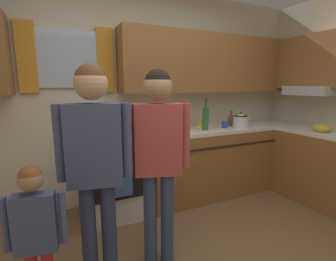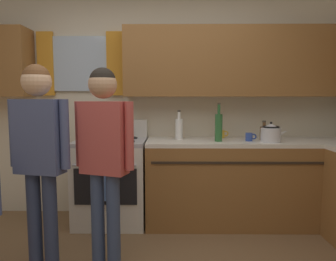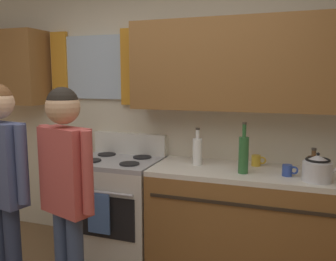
% 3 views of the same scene
% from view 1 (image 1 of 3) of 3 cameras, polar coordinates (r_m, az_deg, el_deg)
% --- Properties ---
extents(back_wall_unit, '(4.60, 0.42, 2.60)m').
position_cam_1_polar(back_wall_unit, '(3.10, -4.59, 10.96)').
color(back_wall_unit, beige).
rests_on(back_wall_unit, ground).
extents(kitchen_counter_run, '(2.35, 2.25, 0.90)m').
position_cam_1_polar(kitchen_counter_run, '(3.45, 22.82, -7.24)').
color(kitchen_counter_run, brown).
rests_on(kitchen_counter_run, ground).
extents(stove_oven, '(0.74, 0.67, 1.10)m').
position_cam_1_polar(stove_oven, '(2.87, -12.30, -9.81)').
color(stove_oven, silver).
rests_on(stove_oven, ground).
extents(bottle_squat_brown, '(0.08, 0.08, 0.21)m').
position_cam_1_polar(bottle_squat_brown, '(3.48, 14.39, 2.33)').
color(bottle_squat_brown, brown).
rests_on(bottle_squat_brown, kitchen_counter_run).
extents(bottle_wine_green, '(0.08, 0.08, 0.39)m').
position_cam_1_polar(bottle_wine_green, '(3.07, 8.69, 2.90)').
color(bottle_wine_green, '#2D6633').
rests_on(bottle_wine_green, kitchen_counter_run).
extents(bottle_milk_white, '(0.08, 0.08, 0.31)m').
position_cam_1_polar(bottle_milk_white, '(3.01, 0.69, 2.24)').
color(bottle_milk_white, white).
rests_on(bottle_milk_white, kitchen_counter_run).
extents(mug_cobalt_blue, '(0.11, 0.07, 0.08)m').
position_cam_1_polar(mug_cobalt_blue, '(3.30, 13.06, 1.36)').
color(mug_cobalt_blue, '#2D479E').
rests_on(mug_cobalt_blue, kitchen_counter_run).
extents(mug_mustard_yellow, '(0.12, 0.08, 0.09)m').
position_cam_1_polar(mug_mustard_yellow, '(3.35, 7.16, 1.73)').
color(mug_mustard_yellow, gold).
rests_on(mug_mustard_yellow, kitchen_counter_run).
extents(stovetop_kettle, '(0.27, 0.20, 0.21)m').
position_cam_1_polar(stovetop_kettle, '(3.36, 16.52, 2.26)').
color(stovetop_kettle, silver).
rests_on(stovetop_kettle, kitchen_counter_run).
extents(mixing_bowl, '(0.21, 0.21, 0.10)m').
position_cam_1_polar(mixing_bowl, '(3.46, 32.14, 0.50)').
color(mixing_bowl, gold).
rests_on(mixing_bowl, kitchen_counter_run).
extents(adult_holding_child, '(0.49, 0.22, 1.59)m').
position_cam_1_polar(adult_holding_child, '(1.72, -16.65, -5.20)').
color(adult_holding_child, '#2D3856').
rests_on(adult_holding_child, ground).
extents(adult_in_plaid, '(0.47, 0.25, 1.57)m').
position_cam_1_polar(adult_in_plaid, '(1.88, -2.29, -3.83)').
color(adult_in_plaid, '#38476B').
rests_on(adult_in_plaid, ground).
extents(small_child, '(0.34, 0.14, 1.02)m').
position_cam_1_polar(small_child, '(1.70, -28.38, -19.47)').
color(small_child, red).
rests_on(small_child, ground).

